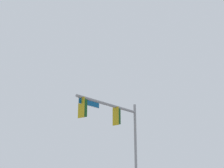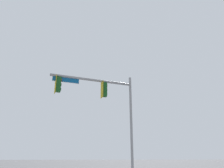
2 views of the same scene
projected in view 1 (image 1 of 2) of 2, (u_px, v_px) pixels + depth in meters
signal_pole_near at (115, 124)px, 21.56m from camera, size 6.35×1.15×7.49m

